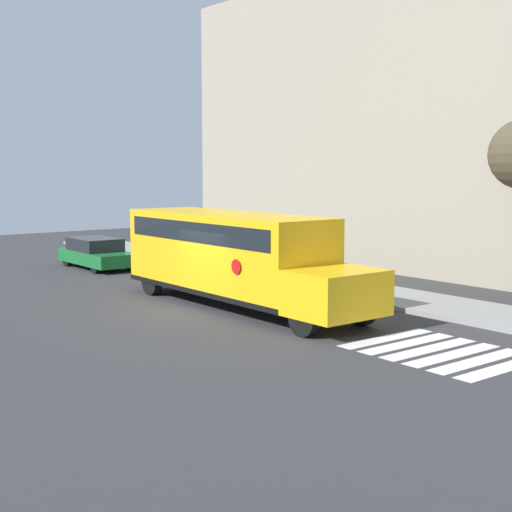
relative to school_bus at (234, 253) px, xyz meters
The scene contains 6 objects.
ground_plane 2.30m from the school_bus, 87.44° to the right, with size 60.00×60.00×0.00m, color #333335.
sidewalk_strip 5.23m from the school_bus, 89.21° to the left, with size 44.00×3.00×0.15m.
building_backdrop 12.49m from the school_bus, 89.66° to the left, with size 32.00×4.00×13.34m.
crosswalk_stripes 8.09m from the school_bus, ahead, with size 4.00×3.20×0.01m.
school_bus is the anchor object (origin of this frame).
parked_car 11.11m from the school_bus, behind, with size 4.53×1.86×1.34m.
Camera 1 is at (18.38, -11.97, 4.41)m, focal length 50.00 mm.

